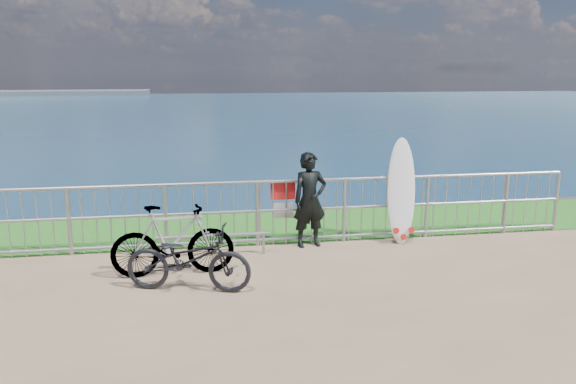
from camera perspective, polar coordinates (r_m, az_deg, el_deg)
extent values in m
plane|color=#21681C|center=(10.66, -1.09, -3.47)|extent=(120.00, 120.00, 0.00)
cube|color=brown|center=(12.66, -1.85, -12.96)|extent=(120.00, 0.30, 5.00)
plane|color=navy|center=(97.77, -8.57, 7.69)|extent=(260.00, 260.00, 0.00)
cube|color=#565E68|center=(182.17, -25.16, 9.06)|extent=(70.00, 12.00, 1.50)
cylinder|color=#97999F|center=(9.34, -0.14, 1.13)|extent=(10.00, 0.06, 0.06)
cylinder|color=#97999F|center=(9.45, -0.14, -1.81)|extent=(10.00, 0.05, 0.05)
cylinder|color=#97999F|center=(9.59, -0.13, -4.74)|extent=(10.00, 0.05, 0.05)
cylinder|color=#97999F|center=(9.57, -21.33, -2.85)|extent=(0.06, 0.06, 1.10)
cylinder|color=#97999F|center=(9.37, -12.32, -2.59)|extent=(0.06, 0.06, 1.10)
cylinder|color=#97999F|center=(9.40, -3.15, -2.26)|extent=(0.06, 0.06, 1.10)
cylinder|color=#97999F|center=(9.67, 5.72, -1.88)|extent=(0.06, 0.06, 1.10)
cylinder|color=#97999F|center=(10.16, 13.93, -1.49)|extent=(0.06, 0.06, 1.10)
cylinder|color=#97999F|center=(10.83, 21.24, -1.12)|extent=(0.06, 0.06, 1.10)
cylinder|color=#97999F|center=(11.37, 25.59, -0.89)|extent=(0.06, 0.06, 1.10)
cube|color=red|center=(9.43, -0.52, 0.12)|extent=(0.42, 0.02, 0.30)
cube|color=white|center=(9.42, -0.51, 0.11)|extent=(0.38, 0.01, 0.08)
cube|color=white|center=(9.51, -0.52, -1.88)|extent=(0.36, 0.02, 0.26)
imported|color=black|center=(9.33, 2.23, -0.81)|extent=(0.64, 0.48, 1.59)
ellipsoid|color=white|center=(9.74, 11.42, 0.15)|extent=(0.55, 0.51, 1.80)
cone|color=red|center=(9.74, 10.75, -3.73)|extent=(0.11, 0.20, 0.11)
cone|color=red|center=(9.84, 12.25, -3.64)|extent=(0.11, 0.20, 0.11)
cone|color=red|center=(9.82, 11.48, -4.35)|extent=(0.11, 0.20, 0.11)
imported|color=black|center=(7.66, -10.09, -6.70)|extent=(1.80, 1.02, 0.89)
imported|color=black|center=(8.23, -11.63, -4.84)|extent=(1.77, 0.57, 1.05)
cylinder|color=#97999F|center=(8.97, -7.59, -4.40)|extent=(1.79, 0.05, 0.05)
cylinder|color=#97999F|center=(9.04, -12.64, -5.63)|extent=(0.04, 0.04, 0.35)
cylinder|color=#97999F|center=(9.08, -2.51, -5.25)|extent=(0.04, 0.04, 0.35)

